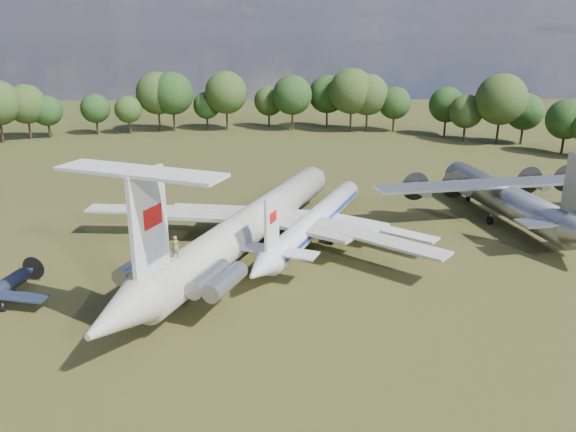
{
  "coord_description": "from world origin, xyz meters",
  "views": [
    {
      "loc": [
        7.1,
        -57.25,
        24.37
      ],
      "look_at": [
        8.47,
        0.85,
        5.0
      ],
      "focal_mm": 35.0,
      "sensor_mm": 36.0,
      "label": 1
    }
  ],
  "objects_px": {
    "il62_airliner": "(252,230)",
    "person_on_il62": "(175,246)",
    "tu104_jet": "(316,224)",
    "an12_transport": "(505,203)"
  },
  "relations": [
    {
      "from": "il62_airliner",
      "to": "person_on_il62",
      "type": "bearing_deg",
      "value": -90.0
    },
    {
      "from": "tu104_jet",
      "to": "person_on_il62",
      "type": "height_order",
      "value": "person_on_il62"
    },
    {
      "from": "il62_airliner",
      "to": "tu104_jet",
      "type": "height_order",
      "value": "il62_airliner"
    },
    {
      "from": "person_on_il62",
      "to": "il62_airliner",
      "type": "bearing_deg",
      "value": -106.66
    },
    {
      "from": "an12_transport",
      "to": "tu104_jet",
      "type": "bearing_deg",
      "value": -175.54
    },
    {
      "from": "tu104_jet",
      "to": "il62_airliner",
      "type": "bearing_deg",
      "value": -127.4
    },
    {
      "from": "il62_airliner",
      "to": "person_on_il62",
      "type": "height_order",
      "value": "person_on_il62"
    },
    {
      "from": "tu104_jet",
      "to": "an12_transport",
      "type": "distance_m",
      "value": 26.3
    },
    {
      "from": "person_on_il62",
      "to": "an12_transport",
      "type": "bearing_deg",
      "value": -141.25
    },
    {
      "from": "an12_transport",
      "to": "person_on_il62",
      "type": "relative_size",
      "value": 19.78
    }
  ]
}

